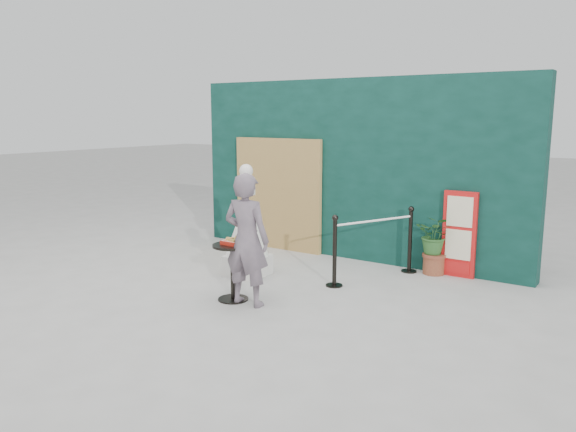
% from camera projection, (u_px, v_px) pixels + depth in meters
% --- Properties ---
extents(ground, '(60.00, 60.00, 0.00)m').
position_uv_depth(ground, '(235.00, 307.00, 7.11)').
color(ground, '#ADAAA5').
rests_on(ground, ground).
extents(back_wall, '(6.00, 0.30, 3.00)m').
position_uv_depth(back_wall, '(353.00, 170.00, 9.42)').
color(back_wall, black).
rests_on(back_wall, ground).
extents(bamboo_fence, '(1.80, 0.08, 2.00)m').
position_uv_depth(bamboo_fence, '(278.00, 194.00, 10.11)').
color(bamboo_fence, tan).
rests_on(bamboo_fence, ground).
extents(woman, '(0.66, 0.48, 1.70)m').
position_uv_depth(woman, '(247.00, 240.00, 7.08)').
color(woman, slate).
rests_on(woman, ground).
extents(menu_board, '(0.50, 0.07, 1.30)m').
position_uv_depth(menu_board, '(459.00, 234.00, 8.36)').
color(menu_board, red).
rests_on(menu_board, ground).
extents(statue, '(0.66, 0.66, 1.69)m').
position_uv_depth(statue, '(247.00, 231.00, 8.44)').
color(statue, silver).
rests_on(statue, ground).
extents(cafe_table, '(0.52, 0.52, 0.75)m').
position_uv_depth(cafe_table, '(233.00, 263.00, 7.32)').
color(cafe_table, black).
rests_on(cafe_table, ground).
extents(food_basket, '(0.26, 0.19, 0.11)m').
position_uv_depth(food_basket, '(232.00, 242.00, 7.27)').
color(food_basket, '#A91E12').
rests_on(food_basket, cafe_table).
extents(planter, '(0.53, 0.46, 0.91)m').
position_uv_depth(planter, '(435.00, 240.00, 8.53)').
color(planter, brown).
rests_on(planter, ground).
extents(stanchion_barrier, '(0.84, 1.54, 1.03)m').
position_uv_depth(stanchion_barrier, '(374.00, 246.00, 8.28)').
color(stanchion_barrier, black).
rests_on(stanchion_barrier, ground).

